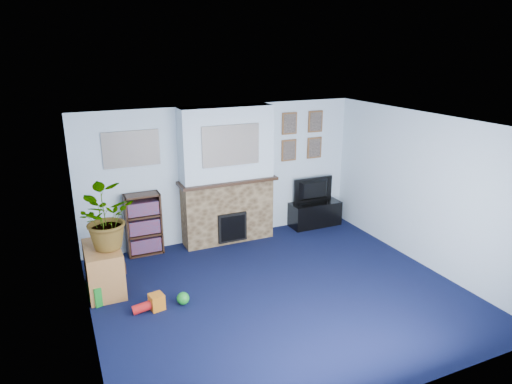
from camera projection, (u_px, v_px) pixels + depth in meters
name	position (u px, v px, depth m)	size (l,w,h in m)	color
floor	(280.00, 293.00, 6.47)	(5.00, 4.50, 0.01)	#0D1233
ceiling	(283.00, 124.00, 5.74)	(5.00, 4.50, 0.01)	white
wall_back	(223.00, 173.00, 8.06)	(5.00, 0.04, 2.40)	silver
wall_front	(394.00, 292.00, 4.15)	(5.00, 0.04, 2.40)	silver
wall_left	(84.00, 245.00, 5.13)	(0.04, 4.50, 2.40)	silver
wall_right	(424.00, 191.00, 7.08)	(0.04, 4.50, 2.40)	silver
chimney_breast	(227.00, 177.00, 7.89)	(1.72, 0.50, 2.40)	brown
collage_main	(231.00, 145.00, 7.53)	(1.00, 0.03, 0.68)	gray
collage_left	(131.00, 149.00, 7.27)	(0.90, 0.03, 0.58)	gray
portrait_tl	(289.00, 123.00, 8.31)	(0.30, 0.03, 0.40)	brown
portrait_tr	(315.00, 121.00, 8.52)	(0.30, 0.03, 0.40)	brown
portrait_bl	(289.00, 150.00, 8.46)	(0.30, 0.03, 0.40)	brown
portrait_br	(314.00, 148.00, 8.68)	(0.30, 0.03, 0.40)	brown
tv_stand	(315.00, 214.00, 8.87)	(0.99, 0.42, 0.47)	black
television	(315.00, 190.00, 8.74)	(0.82, 0.11, 0.47)	black
bookshelf	(144.00, 225.00, 7.58)	(0.58, 0.28, 1.05)	#301C11
sideboard	(104.00, 268.00, 6.45)	(0.48, 0.86, 0.67)	#B6743A
potted_plant	(102.00, 219.00, 6.20)	(0.78, 0.67, 0.86)	#26661E
mantel_clock	(225.00, 176.00, 7.81)	(0.10, 0.06, 0.13)	gold
mantel_candle	(242.00, 173.00, 7.94)	(0.05, 0.05, 0.15)	#B2BFC6
mantel_teddy	(201.00, 179.00, 7.65)	(0.14, 0.14, 0.14)	gray
mantel_can	(268.00, 171.00, 8.14)	(0.05, 0.05, 0.11)	orange
green_crate	(103.00, 291.00, 6.25)	(0.35, 0.28, 0.28)	#198C26
toy_ball	(183.00, 298.00, 6.17)	(0.17, 0.17, 0.17)	#198C26
toy_block	(157.00, 302.00, 6.04)	(0.18, 0.18, 0.22)	orange
toy_tube	(143.00, 307.00, 5.98)	(0.12, 0.12, 0.27)	red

